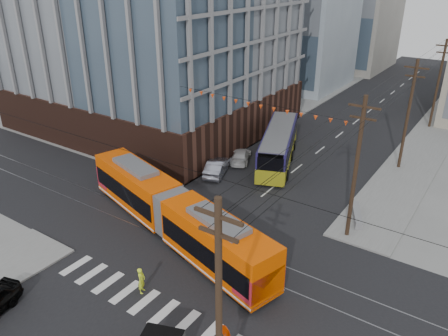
# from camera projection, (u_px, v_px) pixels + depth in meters

# --- Properties ---
(ground) EXTENTS (160.00, 160.00, 0.00)m
(ground) POSITION_uv_depth(u_px,v_px,m) (167.00, 272.00, 29.34)
(ground) COLOR slate
(office_building) EXTENTS (30.00, 25.00, 28.60)m
(office_building) POSITION_uv_depth(u_px,v_px,m) (148.00, 7.00, 51.87)
(office_building) COLOR #381E16
(office_building) RESTS_ON ground
(bg_bldg_nw_near) EXTENTS (18.00, 16.00, 18.00)m
(bg_bldg_nw_near) POSITION_uv_depth(u_px,v_px,m) (291.00, 30.00, 73.30)
(bg_bldg_nw_near) COLOR #8C99A5
(bg_bldg_nw_near) RESTS_ON ground
(bg_bldg_nw_far) EXTENTS (16.00, 18.00, 20.00)m
(bg_bldg_nw_far) POSITION_uv_depth(u_px,v_px,m) (351.00, 15.00, 86.37)
(bg_bldg_nw_far) COLOR gray
(bg_bldg_nw_far) RESTS_ON ground
(utility_pole_near) EXTENTS (0.30, 0.30, 11.00)m
(utility_pole_near) POSITION_uv_depth(u_px,v_px,m) (219.00, 313.00, 18.19)
(utility_pole_near) COLOR black
(utility_pole_near) RESTS_ON ground
(streetcar) EXTENTS (20.29, 8.45, 3.91)m
(streetcar) POSITION_uv_depth(u_px,v_px,m) (173.00, 213.00, 32.55)
(streetcar) COLOR #EE4C00
(streetcar) RESTS_ON ground
(city_bus) EXTENTS (7.20, 12.98, 3.64)m
(city_bus) POSITION_uv_depth(u_px,v_px,m) (278.00, 145.00, 45.24)
(city_bus) COLOR #1F194C
(city_bus) RESTS_ON ground
(parked_car_silver) EXTENTS (3.18, 5.01, 1.56)m
(parked_car_silver) POSITION_uv_depth(u_px,v_px,m) (217.00, 167.00, 42.89)
(parked_car_silver) COLOR #8E91A3
(parked_car_silver) RESTS_ON ground
(parked_car_white) EXTENTS (3.44, 4.76, 1.28)m
(parked_car_white) POSITION_uv_depth(u_px,v_px,m) (241.00, 156.00, 45.73)
(parked_car_white) COLOR silver
(parked_car_white) RESTS_ON ground
(parked_car_grey) EXTENTS (3.35, 5.45, 1.41)m
(parked_car_grey) POSITION_uv_depth(u_px,v_px,m) (282.00, 135.00, 51.25)
(parked_car_grey) COLOR #5A5C62
(parked_car_grey) RESTS_ON ground
(pedestrian) EXTENTS (0.65, 0.77, 1.79)m
(pedestrian) POSITION_uv_depth(u_px,v_px,m) (141.00, 280.00, 27.16)
(pedestrian) COLOR #DCF92A
(pedestrian) RESTS_ON ground
(jersey_barrier) EXTENTS (2.25, 3.68, 0.73)m
(jersey_barrier) POSITION_uv_depth(u_px,v_px,m) (357.00, 215.00, 35.29)
(jersey_barrier) COLOR gray
(jersey_barrier) RESTS_ON ground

